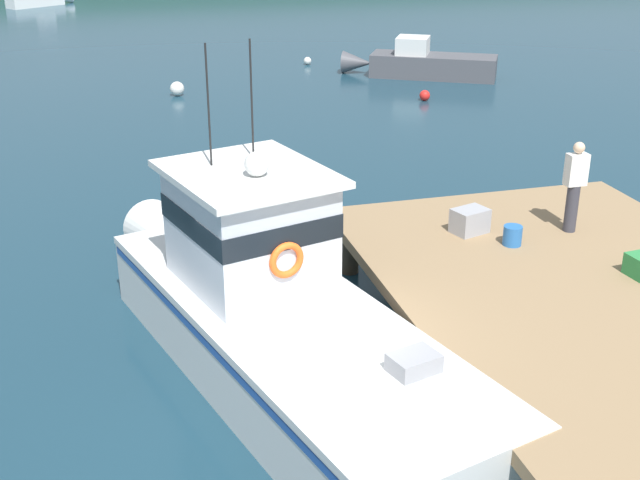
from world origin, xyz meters
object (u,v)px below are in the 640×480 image
(bait_bucket, at_px, (512,235))
(mooring_buoy_outer, at_px, (425,95))
(main_fishing_boat, at_px, (271,309))
(crate_stack_near_edge, at_px, (470,221))
(mooring_buoy_inshore, at_px, (177,89))
(deckhand_by_the_boat, at_px, (574,185))
(moored_boat_outer_mooring, at_px, (422,63))
(moored_boat_far_right, at_px, (40,0))
(mooring_buoy_spare_mooring, at_px, (308,61))

(bait_bucket, bearing_deg, mooring_buoy_outer, 73.30)
(main_fishing_boat, height_order, crate_stack_near_edge, main_fishing_boat)
(main_fishing_boat, xyz_separation_m, crate_stack_near_edge, (3.92, 1.56, 0.41))
(main_fishing_boat, xyz_separation_m, mooring_buoy_inshore, (0.60, 18.77, -0.75))
(deckhand_by_the_boat, xyz_separation_m, mooring_buoy_inshore, (-5.06, 17.62, -1.81))
(moored_boat_outer_mooring, xyz_separation_m, moored_boat_far_right, (-15.33, 26.66, -0.14))
(moored_boat_far_right, bearing_deg, mooring_buoy_inshore, -78.28)
(crate_stack_near_edge, bearing_deg, mooring_buoy_spare_mooring, 83.10)
(main_fishing_boat, xyz_separation_m, moored_boat_outer_mooring, (10.25, 19.50, -0.48))
(deckhand_by_the_boat, bearing_deg, main_fishing_boat, -168.44)
(main_fishing_boat, distance_m, bait_bucket, 4.48)
(main_fishing_boat, distance_m, moored_boat_far_right, 46.44)
(mooring_buoy_spare_mooring, xyz_separation_m, mooring_buoy_inshore, (-5.92, -4.31, 0.09))
(main_fishing_boat, height_order, mooring_buoy_spare_mooring, main_fishing_boat)
(moored_boat_outer_mooring, distance_m, mooring_buoy_spare_mooring, 5.18)
(moored_boat_far_right, bearing_deg, bait_bucket, -78.20)
(bait_bucket, bearing_deg, moored_boat_outer_mooring, 72.53)
(bait_bucket, relative_size, moored_boat_outer_mooring, 0.06)
(deckhand_by_the_boat, bearing_deg, moored_boat_outer_mooring, 75.94)
(main_fishing_boat, relative_size, moored_boat_outer_mooring, 1.69)
(crate_stack_near_edge, distance_m, moored_boat_far_right, 45.51)
(mooring_buoy_spare_mooring, bearing_deg, mooring_buoy_outer, -72.39)
(crate_stack_near_edge, xyz_separation_m, moored_boat_outer_mooring, (6.33, 17.94, -0.89))
(moored_boat_far_right, relative_size, mooring_buoy_spare_mooring, 12.94)
(deckhand_by_the_boat, xyz_separation_m, moored_boat_far_right, (-10.74, 45.00, -1.67))
(crate_stack_near_edge, xyz_separation_m, deckhand_by_the_boat, (1.74, -0.40, 0.64))
(deckhand_by_the_boat, distance_m, moored_boat_outer_mooring, 18.97)
(moored_boat_far_right, distance_m, mooring_buoy_outer, 33.45)
(main_fishing_boat, relative_size, crate_stack_near_edge, 16.54)
(main_fishing_boat, height_order, moored_boat_far_right, main_fishing_boat)
(crate_stack_near_edge, bearing_deg, mooring_buoy_inshore, 100.91)
(deckhand_by_the_boat, bearing_deg, bait_bucket, -166.53)
(crate_stack_near_edge, relative_size, deckhand_by_the_boat, 0.37)
(main_fishing_boat, relative_size, bait_bucket, 29.19)
(bait_bucket, bearing_deg, mooring_buoy_spare_mooring, 84.51)
(main_fishing_boat, xyz_separation_m, deckhand_by_the_boat, (5.66, 1.16, 1.05))
(mooring_buoy_inshore, xyz_separation_m, mooring_buoy_outer, (8.25, -3.03, -0.07))
(mooring_buoy_spare_mooring, bearing_deg, crate_stack_near_edge, -96.90)
(main_fishing_boat, bearing_deg, mooring_buoy_outer, 60.65)
(moored_boat_outer_mooring, bearing_deg, deckhand_by_the_boat, -104.06)
(main_fishing_boat, height_order, mooring_buoy_outer, main_fishing_boat)
(main_fishing_boat, bearing_deg, bait_bucket, 11.00)
(main_fishing_boat, distance_m, moored_boat_outer_mooring, 22.03)
(moored_boat_far_right, height_order, mooring_buoy_inshore, moored_boat_far_right)
(moored_boat_far_right, bearing_deg, crate_stack_near_edge, -78.59)
(crate_stack_near_edge, relative_size, bait_bucket, 1.76)
(moored_boat_far_right, xyz_separation_m, mooring_buoy_inshore, (5.68, -27.38, -0.13))
(mooring_buoy_spare_mooring, bearing_deg, deckhand_by_the_boat, -92.25)
(main_fishing_boat, relative_size, mooring_buoy_inshore, 19.67)
(main_fishing_boat, bearing_deg, deckhand_by_the_boat, 11.56)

